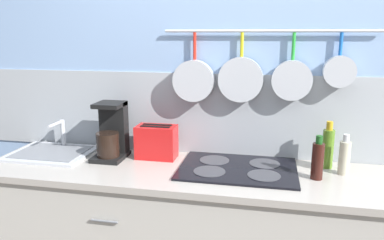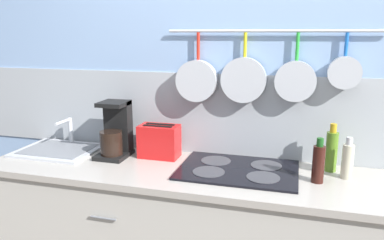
% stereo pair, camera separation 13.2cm
% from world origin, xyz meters
% --- Properties ---
extents(wall_back, '(7.20, 0.15, 2.60)m').
position_xyz_m(wall_back, '(-0.00, 0.33, 1.27)').
color(wall_back, '#84A3CC').
rests_on(wall_back, ground_plane).
extents(countertop, '(3.04, 0.58, 0.03)m').
position_xyz_m(countertop, '(0.00, 0.00, 0.89)').
color(countertop, '#A59E93').
rests_on(countertop, cabinet_base).
extents(sink_basin, '(0.47, 0.38, 0.18)m').
position_xyz_m(sink_basin, '(-1.25, 0.09, 0.92)').
color(sink_basin, '#B7BABF').
rests_on(sink_basin, countertop).
extents(coffee_maker, '(0.17, 0.22, 0.33)m').
position_xyz_m(coffee_maker, '(-0.87, 0.12, 1.04)').
color(coffee_maker, black).
rests_on(coffee_maker, countertop).
extents(toaster, '(0.25, 0.13, 0.20)m').
position_xyz_m(toaster, '(-0.61, 0.16, 1.00)').
color(toaster, red).
rests_on(toaster, countertop).
extents(cooktop, '(0.62, 0.45, 0.01)m').
position_xyz_m(cooktop, '(-0.13, 0.05, 0.91)').
color(cooktop, black).
rests_on(cooktop, countertop).
extents(bottle_cooking_wine, '(0.06, 0.06, 0.22)m').
position_xyz_m(bottle_cooking_wine, '(0.27, 0.01, 1.00)').
color(bottle_cooking_wine, '#33140F').
rests_on(bottle_cooking_wine, countertop).
extents(bottle_hot_sauce, '(0.06, 0.06, 0.26)m').
position_xyz_m(bottle_hot_sauce, '(0.34, 0.19, 1.02)').
color(bottle_hot_sauce, '#4C721E').
rests_on(bottle_hot_sauce, countertop).
extents(bottle_olive_oil, '(0.06, 0.06, 0.21)m').
position_xyz_m(bottle_olive_oil, '(0.41, 0.10, 1.00)').
color(bottle_olive_oil, '#BFB799').
rests_on(bottle_olive_oil, countertop).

